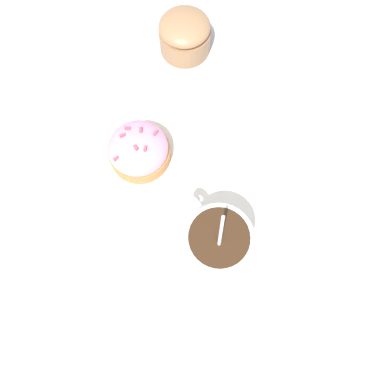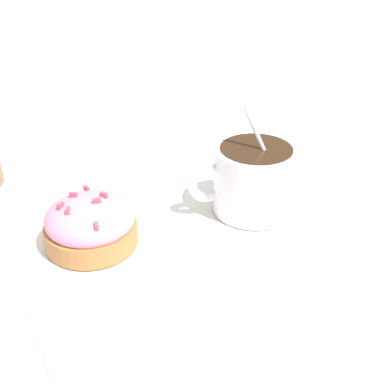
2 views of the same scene
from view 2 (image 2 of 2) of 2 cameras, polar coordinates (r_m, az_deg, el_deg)
name	(u,v)px [view 2 (image 2 of 2)]	position (r m, az deg, el deg)	size (l,w,h in m)	color
ground_plane	(175,225)	(0.53, -1.82, -3.59)	(3.00, 3.00, 0.00)	#B2B2B7
paper_napkin	(175,224)	(0.53, -1.82, -3.45)	(0.32, 0.28, 0.00)	white
coffee_cup	(253,177)	(0.53, 6.53, 1.62)	(0.11, 0.08, 0.11)	white
frosted_pastry	(90,224)	(0.50, -10.79, -3.36)	(0.09, 0.09, 0.05)	#B2753D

